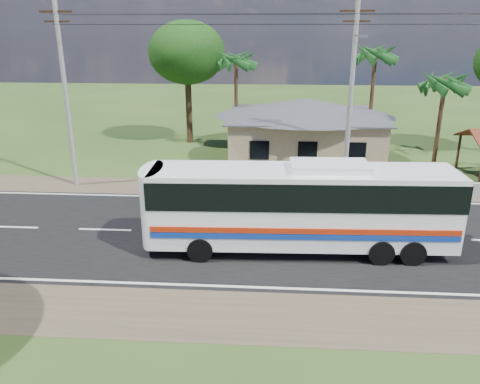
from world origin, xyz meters
name	(u,v)px	position (x,y,z in m)	size (l,w,h in m)	color
ground	(297,235)	(0.00, 0.00, 0.00)	(120.00, 120.00, 0.00)	#284117
road	(297,235)	(0.00, 0.00, 0.01)	(120.00, 16.00, 0.03)	black
house	(304,124)	(1.00, 13.00, 2.64)	(12.40, 10.00, 5.00)	tan
utility_poles	(345,90)	(2.67, 6.49, 5.77)	(32.80, 2.22, 11.00)	#9E9E99
palm_near	(445,83)	(9.50, 11.00, 5.71)	(2.80, 2.80, 6.70)	#47301E
palm_mid	(376,55)	(6.00, 15.50, 7.16)	(2.80, 2.80, 8.20)	#47301E
palm_far	(236,61)	(-4.00, 16.00, 6.68)	(2.80, 2.80, 7.70)	#47301E
tree_behind_house	(187,53)	(-8.00, 18.00, 7.12)	(6.00, 6.00, 9.61)	#47301E
coach_bus	(302,201)	(0.05, -1.44, 2.22)	(12.59, 3.08, 3.88)	white
person	(431,179)	(7.95, 6.61, 0.79)	(0.57, 0.38, 1.58)	navy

